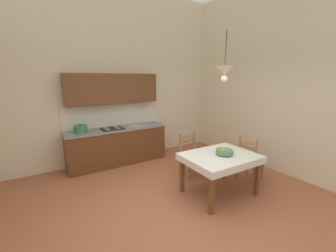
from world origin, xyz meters
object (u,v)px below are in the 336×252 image
object	(u,v)px
kitchen_cabinetry	(116,130)
pendant_lamp	(225,71)
dining_table	(220,162)
fruit_bowl	(224,152)
dining_chair_kitchen_side	(191,156)
dining_chair_window_side	(250,160)

from	to	relation	value
kitchen_cabinetry	pendant_lamp	xyz separation A→B (m)	(1.01, -2.51, 1.35)
dining_table	fruit_bowl	xyz separation A→B (m)	(0.06, -0.04, 0.19)
dining_chair_kitchen_side	fruit_bowl	size ratio (longest dim) A/B	3.10
dining_chair_kitchen_side	fruit_bowl	bearing A→B (deg)	-89.60
kitchen_cabinetry	dining_chair_window_side	distance (m)	3.16
kitchen_cabinetry	dining_chair_kitchen_side	bearing A→B (deg)	-53.82
kitchen_cabinetry	dining_chair_window_side	bearing A→B (deg)	-49.62
kitchen_cabinetry	dining_table	bearing A→B (deg)	-66.28
kitchen_cabinetry	pendant_lamp	bearing A→B (deg)	-67.98
dining_chair_window_side	dining_chair_kitchen_side	xyz separation A→B (m)	(-0.90, 0.84, 0.00)
dining_chair_window_side	dining_chair_kitchen_side	bearing A→B (deg)	136.89
dining_table	fruit_bowl	distance (m)	0.20
dining_table	dining_chair_kitchen_side	size ratio (longest dim) A/B	1.40
dining_chair_kitchen_side	dining_table	bearing A→B (deg)	-93.19
pendant_lamp	dining_table	bearing A→B (deg)	40.56
dining_table	pendant_lamp	bearing A→B (deg)	-139.44
dining_chair_window_side	pendant_lamp	bearing A→B (deg)	-173.26
kitchen_cabinetry	dining_chair_window_side	world-z (taller)	kitchen_cabinetry
dining_table	dining_chair_window_side	distance (m)	0.97
dining_table	dining_chair_window_side	bearing A→B (deg)	3.95
dining_chair_window_side	pendant_lamp	xyz separation A→B (m)	(-1.02, -0.12, 1.77)
dining_chair_window_side	dining_table	bearing A→B (deg)	-176.05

